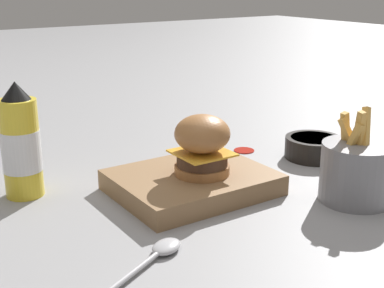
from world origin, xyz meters
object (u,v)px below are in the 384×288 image
(ketchup_bottle, at_px, (21,145))
(spoon, at_px, (160,251))
(fries_basket, at_px, (356,171))
(serving_board, at_px, (192,182))
(side_bowl, at_px, (314,147))
(burger, at_px, (202,144))

(ketchup_bottle, height_order, spoon, ketchup_bottle)
(ketchup_bottle, bearing_deg, fries_basket, 144.16)
(serving_board, height_order, fries_basket, fries_basket)
(side_bowl, relative_size, spoon, 0.78)
(side_bowl, bearing_deg, ketchup_bottle, -13.39)
(burger, bearing_deg, fries_basket, 139.35)
(burger, relative_size, ketchup_bottle, 0.52)
(fries_basket, height_order, side_bowl, fries_basket)
(side_bowl, height_order, spoon, side_bowl)
(ketchup_bottle, distance_m, side_bowl, 0.55)
(burger, distance_m, side_bowl, 0.29)
(serving_board, xyz_separation_m, side_bowl, (-0.30, -0.01, 0.01))
(serving_board, height_order, burger, burger)
(burger, height_order, spoon, burger)
(serving_board, bearing_deg, side_bowl, -177.34)
(side_bowl, bearing_deg, spoon, 20.70)
(burger, xyz_separation_m, fries_basket, (-0.19, 0.16, -0.04))
(ketchup_bottle, bearing_deg, spoon, 105.64)
(serving_board, distance_m, ketchup_bottle, 0.28)
(ketchup_bottle, xyz_separation_m, side_bowl, (-0.53, 0.13, -0.06))
(serving_board, relative_size, ketchup_bottle, 1.32)
(serving_board, height_order, spoon, serving_board)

